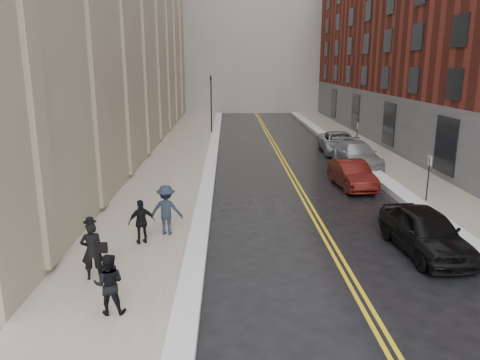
{
  "coord_description": "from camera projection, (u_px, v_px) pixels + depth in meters",
  "views": [
    {
      "loc": [
        -1.11,
        -12.22,
        6.23
      ],
      "look_at": [
        -0.64,
        6.28,
        1.6
      ],
      "focal_mm": 35.0,
      "sensor_mm": 36.0,
      "label": 1
    }
  ],
  "objects": [
    {
      "name": "pedestrian_c",
      "position": [
        142.0,
        222.0,
        16.08
      ],
      "size": [
        0.99,
        0.72,
        1.57
      ],
      "primitive_type": "imported",
      "rotation": [
        0.0,
        0.0,
        3.56
      ],
      "color": "black",
      "rests_on": "sidewalk_left"
    },
    {
      "name": "car_silver_far",
      "position": [
        339.0,
        143.0,
        33.23
      ],
      "size": [
        2.75,
        5.46,
        1.48
      ],
      "primitive_type": "imported",
      "rotation": [
        0.0,
        0.0,
        -0.06
      ],
      "color": "#A2A6AB",
      "rests_on": "ground"
    },
    {
      "name": "parking_sign_far",
      "position": [
        357.0,
        135.0,
        32.65
      ],
      "size": [
        0.06,
        0.35,
        2.23
      ],
      "color": "black",
      "rests_on": "ground"
    },
    {
      "name": "snow_ridge_left",
      "position": [
        211.0,
        165.0,
        28.82
      ],
      "size": [
        0.7,
        60.8,
        0.26
      ],
      "primitive_type": "cube",
      "color": "white",
      "rests_on": "ground"
    },
    {
      "name": "pedestrian_a",
      "position": [
        109.0,
        284.0,
        11.54
      ],
      "size": [
        0.8,
        0.64,
        1.57
      ],
      "primitive_type": "imported",
      "rotation": [
        0.0,
        0.0,
        3.2
      ],
      "color": "black",
      "rests_on": "sidewalk_left"
    },
    {
      "name": "pedestrian_b",
      "position": [
        166.0,
        210.0,
        16.94
      ],
      "size": [
        1.25,
        0.79,
        1.84
      ],
      "primitive_type": "imported",
      "rotation": [
        0.0,
        0.0,
        3.05
      ],
      "color": "#1B2431",
      "rests_on": "sidewalk_left"
    },
    {
      "name": "car_maroon",
      "position": [
        352.0,
        174.0,
        23.95
      ],
      "size": [
        1.78,
        4.31,
        1.39
      ],
      "primitive_type": "imported",
      "rotation": [
        0.0,
        0.0,
        0.07
      ],
      "color": "#420E0B",
      "rests_on": "ground"
    },
    {
      "name": "sidewalk_left",
      "position": [
        173.0,
        166.0,
        28.78
      ],
      "size": [
        4.0,
        64.0,
        0.15
      ],
      "primitive_type": "cube",
      "color": "gray",
      "rests_on": "ground"
    },
    {
      "name": "sidewalk_right",
      "position": [
        390.0,
        165.0,
        29.11
      ],
      "size": [
        3.0,
        64.0,
        0.15
      ],
      "primitive_type": "cube",
      "color": "gray",
      "rests_on": "ground"
    },
    {
      "name": "car_black",
      "position": [
        425.0,
        231.0,
        15.65
      ],
      "size": [
        2.12,
        4.62,
        1.53
      ],
      "primitive_type": "imported",
      "rotation": [
        0.0,
        0.0,
        0.07
      ],
      "color": "black",
      "rests_on": "ground"
    },
    {
      "name": "car_silver_near",
      "position": [
        357.0,
        155.0,
        28.76
      ],
      "size": [
        2.37,
        5.34,
        1.52
      ],
      "primitive_type": "imported",
      "rotation": [
        0.0,
        0.0,
        0.04
      ],
      "color": "#A0A3A7",
      "rests_on": "ground"
    },
    {
      "name": "lane_stripe_b",
      "position": [
        288.0,
        167.0,
        28.97
      ],
      "size": [
        0.12,
        64.0,
        0.01
      ],
      "primitive_type": "cube",
      "color": "gold",
      "rests_on": "ground"
    },
    {
      "name": "pedestrian_main",
      "position": [
        92.0,
        251.0,
        13.39
      ],
      "size": [
        0.72,
        0.57,
        1.73
      ],
      "primitive_type": "imported",
      "rotation": [
        0.0,
        0.0,
        3.41
      ],
      "color": "black",
      "rests_on": "sidewalk_left"
    },
    {
      "name": "snow_ridge_right",
      "position": [
        361.0,
        164.0,
        29.05
      ],
      "size": [
        0.85,
        60.8,
        0.3
      ],
      "primitive_type": "cube",
      "color": "white",
      "rests_on": "ground"
    },
    {
      "name": "lane_stripe_a",
      "position": [
        285.0,
        167.0,
        28.97
      ],
      "size": [
        0.12,
        64.0,
        0.01
      ],
      "primitive_type": "cube",
      "color": "gold",
      "rests_on": "ground"
    },
    {
      "name": "traffic_signal",
      "position": [
        211.0,
        100.0,
        41.67
      ],
      "size": [
        0.18,
        0.15,
        5.2
      ],
      "color": "black",
      "rests_on": "ground"
    },
    {
      "name": "parking_sign_near",
      "position": [
        428.0,
        175.0,
        21.02
      ],
      "size": [
        0.06,
        0.35,
        2.23
      ],
      "color": "black",
      "rests_on": "ground"
    },
    {
      "name": "ground",
      "position": [
        268.0,
        287.0,
        13.39
      ],
      "size": [
        160.0,
        160.0,
        0.0
      ],
      "primitive_type": "plane",
      "color": "black",
      "rests_on": "ground"
    }
  ]
}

